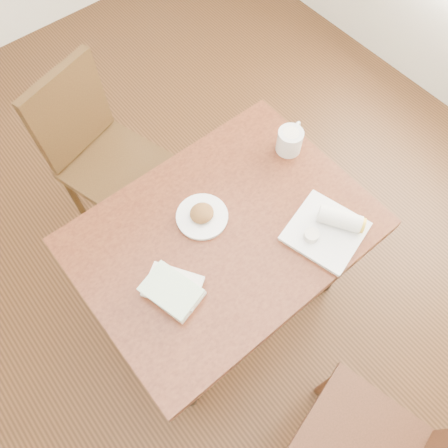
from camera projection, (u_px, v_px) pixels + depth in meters
ground at (224, 295)px, 2.31m from camera, size 4.00×5.00×0.01m
room_walls at (224, 29)px, 0.87m from camera, size 4.02×5.02×2.80m
table at (224, 240)px, 1.73m from camera, size 1.10×0.80×0.75m
chair_far at (98, 149)px, 2.08m from camera, size 0.52×0.52×0.95m
plate_scone at (202, 215)px, 1.65m from camera, size 0.20×0.20×0.06m
coffee_mug at (290, 140)px, 1.78m from camera, size 0.15×0.10×0.11m
plate_burrito at (330, 228)px, 1.62m from camera, size 0.32×0.32×0.09m
book_stack at (172, 290)px, 1.51m from camera, size 0.21×0.24×0.05m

